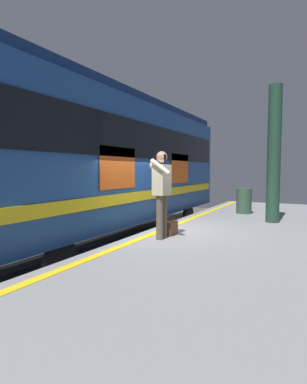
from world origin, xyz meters
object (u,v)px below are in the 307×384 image
object	(u,v)px
station_column	(274,154)
trash_bin	(244,201)
train_carriage	(113,160)
handbag	(170,227)
passenger	(161,187)

from	to	relation	value
station_column	trash_bin	world-z (taller)	station_column
train_carriage	handbag	xyz separation A→B (m)	(1.60, 2.56, -1.51)
handbag	trash_bin	size ratio (longest dim) A/B	0.48
passenger	handbag	world-z (taller)	passenger
trash_bin	handbag	bearing A→B (deg)	-9.93
passenger	station_column	bearing A→B (deg)	151.01
train_carriage	passenger	bearing A→B (deg)	51.82
station_column	trash_bin	xyz separation A→B (m)	(-1.34, -1.00, -1.38)
passenger	station_column	size ratio (longest dim) A/B	0.49
trash_bin	train_carriage	bearing A→B (deg)	-53.19
train_carriage	handbag	size ratio (longest dim) A/B	26.56
train_carriage	station_column	world-z (taller)	station_column
train_carriage	station_column	xyz separation A→B (m)	(-1.10, 4.27, 0.10)
train_carriage	trash_bin	distance (m)	4.27
passenger	trash_bin	world-z (taller)	passenger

